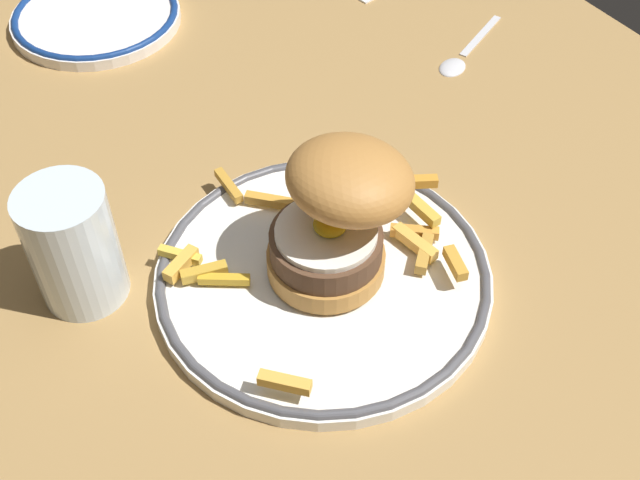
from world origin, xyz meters
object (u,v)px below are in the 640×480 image
Objects in this scene: water_glass at (76,253)px; spoon at (459,58)px; dinner_plate at (320,271)px; burger at (339,210)px; side_plate at (96,16)px.

water_glass is 0.81× the size of spoon.
dinner_plate is 2.60× the size of water_glass.
burger is at bearing -56.34° from spoon.
spoon is (-18.03, 27.07, -7.06)cm from burger.
water_glass is (-9.28, -17.90, -2.97)cm from burger.
dinner_plate reaches higher than spoon.
burger reaches higher than water_glass.
dinner_plate is 19.05cm from water_glass.
side_plate is 40.61cm from spoon.
water_glass is at bearing -79.00° from spoon.
dinner_plate is at bearing -104.13° from burger.
burger is at bearing 75.87° from dinner_plate.
dinner_plate and side_plate have the same top height.
water_glass is at bearing -118.47° from dinner_plate.
burger reaches higher than dinner_plate.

